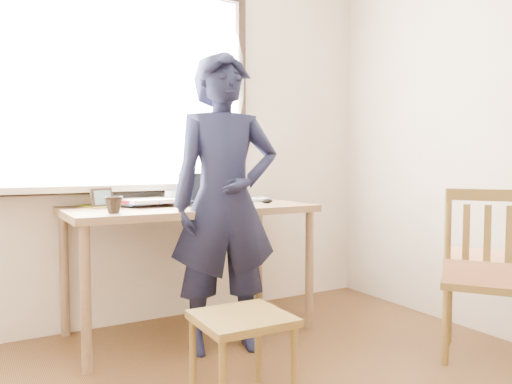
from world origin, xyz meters
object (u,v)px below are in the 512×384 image
laptop (206,198)px  mug_white (173,197)px  desk (189,219)px  mug_dark (114,205)px  side_chair (486,270)px  person (225,203)px  work_chair (242,329)px

laptop → mug_white: 0.24m
desk → mug_dark: (-0.53, -0.24, 0.13)m
side_chair → person: size_ratio=0.56×
mug_dark → person: 0.62m
laptop → person: size_ratio=0.19×
mug_dark → mug_white: bearing=38.9°
mug_white → side_chair: (1.28, -1.39, -0.36)m
side_chair → person: bearing=143.4°
side_chair → person: 1.49m
work_chair → side_chair: (1.40, -0.22, 0.16)m
mug_white → mug_dark: (-0.48, -0.39, 0.00)m
mug_dark → laptop: bearing=17.5°
work_chair → side_chair: side_chair is taller
laptop → side_chair: laptop is taller
side_chair → desk: bearing=134.9°
mug_white → mug_dark: 0.62m
mug_dark → person: (0.60, -0.14, -0.00)m
desk → person: (0.07, -0.37, 0.13)m
mug_dark → side_chair: 2.06m
side_chair → work_chair: bearing=170.9°
laptop → work_chair: bearing=-105.4°
laptop → side_chair: bearing=-46.7°
laptop → desk: bearing=160.8°
mug_dark → work_chair: bearing=-64.6°
laptop → mug_white: laptop is taller
desk → mug_dark: bearing=-156.1°
person → desk: bearing=113.3°
work_chair → person: person is taller
laptop → mug_dark: (-0.64, -0.20, -0.00)m
laptop → work_chair: laptop is taller
mug_white → side_chair: 1.93m
person → mug_dark: bearing=179.9°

